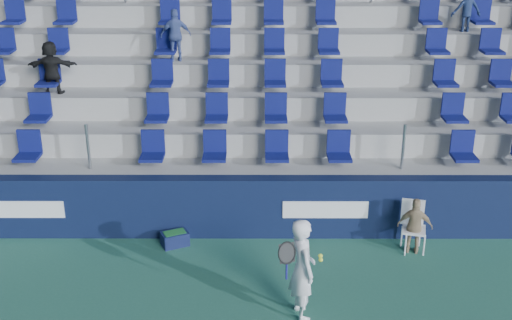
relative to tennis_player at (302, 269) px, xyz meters
The scene contains 6 objects.
sponsor_wall 2.75m from the tennis_player, 109.15° to the left, with size 24.00×0.32×1.20m.
grandstand 7.84m from the tennis_player, 96.71° to the left, with size 24.00×8.17×6.63m.
tennis_player is the anchor object (origin of this frame).
line_judge_chair 3.03m from the tennis_player, 43.91° to the left, with size 0.50×0.52×0.95m.
line_judge 2.93m from the tennis_player, 41.80° to the left, with size 0.63×0.26×1.07m, color tan.
ball_bin 3.19m from the tennis_player, 135.34° to the left, with size 0.57×0.49×0.27m.
Camera 1 is at (0.22, -7.80, 5.94)m, focal length 45.00 mm.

